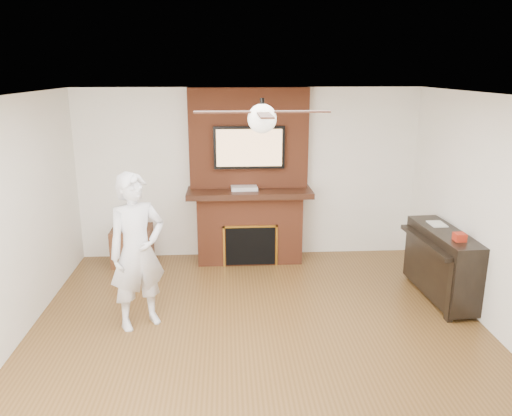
{
  "coord_description": "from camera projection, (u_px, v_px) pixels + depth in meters",
  "views": [
    {
      "loc": [
        -0.32,
        -4.47,
        2.75
      ],
      "look_at": [
        -0.0,
        0.9,
        1.24
      ],
      "focal_mm": 35.0,
      "sensor_mm": 36.0,
      "label": 1
    }
  ],
  "objects": [
    {
      "name": "room_shell",
      "position": [
        262.0,
        233.0,
        4.72
      ],
      "size": [
        5.36,
        5.86,
        2.86
      ],
      "color": "brown",
      "rests_on": "ground"
    },
    {
      "name": "fireplace",
      "position": [
        249.0,
        194.0,
        7.23
      ],
      "size": [
        1.78,
        0.64,
        2.5
      ],
      "color": "brown",
      "rests_on": "ground"
    },
    {
      "name": "tv",
      "position": [
        249.0,
        148.0,
        7.01
      ],
      "size": [
        1.0,
        0.08,
        0.6
      ],
      "color": "black",
      "rests_on": "fireplace"
    },
    {
      "name": "ceiling_fan",
      "position": [
        262.0,
        117.0,
        4.43
      ],
      "size": [
        1.21,
        1.21,
        0.31
      ],
      "color": "black",
      "rests_on": "room_shell"
    },
    {
      "name": "person",
      "position": [
        137.0,
        252.0,
        5.33
      ],
      "size": [
        0.76,
        0.69,
        1.72
      ],
      "primitive_type": "imported",
      "rotation": [
        0.0,
        0.0,
        0.55
      ],
      "color": "silver",
      "rests_on": "ground"
    },
    {
      "name": "side_table",
      "position": [
        132.0,
        244.0,
        7.26
      ],
      "size": [
        0.56,
        0.56,
        0.64
      ],
      "rotation": [
        0.0,
        0.0,
        0.02
      ],
      "color": "#532C17",
      "rests_on": "ground"
    },
    {
      "name": "piano",
      "position": [
        442.0,
        262.0,
        6.09
      ],
      "size": [
        0.56,
        1.35,
        0.96
      ],
      "rotation": [
        0.0,
        0.0,
        0.05
      ],
      "color": "black",
      "rests_on": "ground"
    },
    {
      "name": "cable_box",
      "position": [
        244.0,
        188.0,
        7.11
      ],
      "size": [
        0.38,
        0.23,
        0.05
      ],
      "primitive_type": "cube",
      "rotation": [
        0.0,
        0.0,
        0.05
      ],
      "color": "silver",
      "rests_on": "fireplace"
    },
    {
      "name": "candle_orange",
      "position": [
        240.0,
        260.0,
        7.28
      ],
      "size": [
        0.07,
        0.07,
        0.11
      ],
      "primitive_type": "cylinder",
      "color": "#BA8015",
      "rests_on": "ground"
    },
    {
      "name": "candle_green",
      "position": [
        242.0,
        260.0,
        7.3
      ],
      "size": [
        0.07,
        0.07,
        0.09
      ],
      "primitive_type": "cylinder",
      "color": "#317B39",
      "rests_on": "ground"
    },
    {
      "name": "candle_cream",
      "position": [
        258.0,
        259.0,
        7.32
      ],
      "size": [
        0.08,
        0.08,
        0.1
      ],
      "primitive_type": "cylinder",
      "color": "beige",
      "rests_on": "ground"
    },
    {
      "name": "candle_blue",
      "position": [
        261.0,
        259.0,
        7.35
      ],
      "size": [
        0.06,
        0.06,
        0.08
      ],
      "primitive_type": "cylinder",
      "color": "#3A6DAE",
      "rests_on": "ground"
    }
  ]
}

